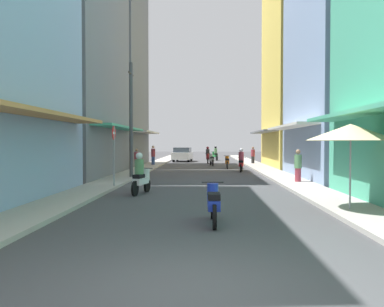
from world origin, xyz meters
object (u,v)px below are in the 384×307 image
Objects in this scene: motorbike_white at (141,176)px; parked_car at (183,154)px; motorbike_silver at (212,160)px; motorbike_orange at (227,162)px; motorbike_green at (215,154)px; vendor_umbrella at (351,132)px; motorbike_blue at (213,203)px; pedestrian_foreground at (253,156)px; pedestrian_midway at (298,167)px; street_sign_no_entry at (114,148)px; pedestrian_far at (153,156)px; pedestrian_crossing at (137,160)px; motorbike_red at (241,161)px; utility_pole at (131,120)px; motorbike_maroon at (208,156)px.

motorbike_white is 0.42× the size of parked_car.
motorbike_orange is at bearing -73.36° from motorbike_silver.
vendor_umbrella is (2.98, -33.13, 1.52)m from motorbike_green.
motorbike_blue is 1.14× the size of pedestrian_foreground.
pedestrian_foreground is (6.56, -5.53, 0.05)m from parked_car.
vendor_umbrella is (-0.36, -7.86, 1.41)m from pedestrian_midway.
vendor_umbrella reaches higher than motorbike_blue.
pedestrian_foreground is (3.96, 26.26, 0.29)m from motorbike_blue.
vendor_umbrella is at bearing -84.86° from motorbike_green.
pedestrian_foreground is at bearing -40.09° from parked_car.
pedestrian_far is at bearing 91.73° from street_sign_no_entry.
motorbike_silver is at bearing 50.63° from pedestrian_crossing.
motorbike_orange is at bearing 102.82° from motorbike_red.
utility_pole is (0.39, -11.84, 2.32)m from pedestrian_far.
motorbike_green is at bearing 97.52° from pedestrian_midway.
motorbike_silver is at bearing 89.38° from motorbike_blue.
motorbike_blue and motorbike_silver have the same top height.
motorbike_maroon is 0.43× the size of parked_car.
pedestrian_far reaches higher than motorbike_red.
utility_pole reaches higher than parked_car.
street_sign_no_entry is at bearing 119.22° from motorbike_blue.
vendor_umbrella is at bearing -84.16° from motorbike_red.
motorbike_orange and motorbike_silver have the same top height.
motorbike_blue is 1.03× the size of motorbike_green.
pedestrian_far is at bearing 153.32° from motorbike_orange.
motorbike_maroon is 6.40m from pedestrian_far.
motorbike_blue is 1.18× the size of pedestrian_crossing.
parked_car is at bearing 108.11° from motorbike_red.
motorbike_maroon is at bearing 90.08° from motorbike_blue.
parked_car is 24.55m from street_sign_no_entry.
pedestrian_midway reaches higher than pedestrian_crossing.
pedestrian_crossing is at bearing 105.48° from motorbike_blue.
motorbike_green is 10.29m from motorbike_silver.
pedestrian_crossing reaches higher than motorbike_silver.
pedestrian_far is at bearing -162.64° from pedestrian_foreground.
parked_car is at bearing 106.69° from pedestrian_midway.
motorbike_green is 0.97× the size of motorbike_silver.
motorbike_red is 15.32m from parked_car.
utility_pole is at bearing -82.72° from pedestrian_crossing.
utility_pole is at bearing -102.24° from motorbike_green.
pedestrian_foreground is 12.19m from pedestrian_crossing.
pedestrian_midway is at bearing 87.40° from vendor_umbrella.
street_sign_no_entry reaches higher than motorbike_silver.
motorbike_red is (2.19, -10.88, 0.00)m from motorbike_maroon.
motorbike_red is at bearing 104.01° from pedestrian_midway.
pedestrian_foreground is at bearing 89.55° from vendor_umbrella.
parked_car is at bearing 111.12° from motorbike_silver.
vendor_umbrella reaches higher than pedestrian_far.
motorbike_silver is (-0.52, -10.28, -0.20)m from motorbike_green.
pedestrian_far is at bearing -171.15° from motorbike_silver.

